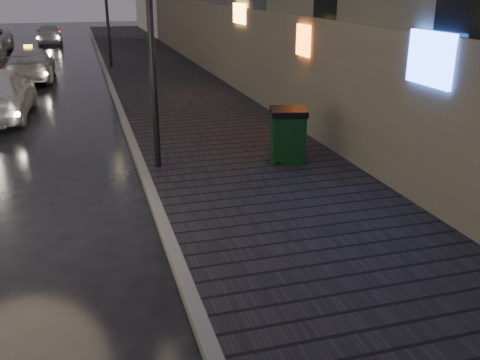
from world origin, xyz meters
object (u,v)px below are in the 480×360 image
Objects in this scene: taxi_mid at (30,64)px; car_far at (49,34)px; lamp_near at (150,10)px; trash_bin at (288,135)px.

taxi_mid is 15.99m from car_far.
lamp_near reaches higher than car_far.
lamp_near is at bearing 92.89° from car_far.
trash_bin is 30.93m from car_far.
taxi_mid is at bearing 85.79° from car_far.
taxi_mid is 1.17× the size of car_far.
trash_bin is at bearing -8.18° from lamp_near.
car_far is at bearing 116.41° from trash_bin.
trash_bin is at bearing 98.20° from car_far.
car_far reaches higher than taxi_mid.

